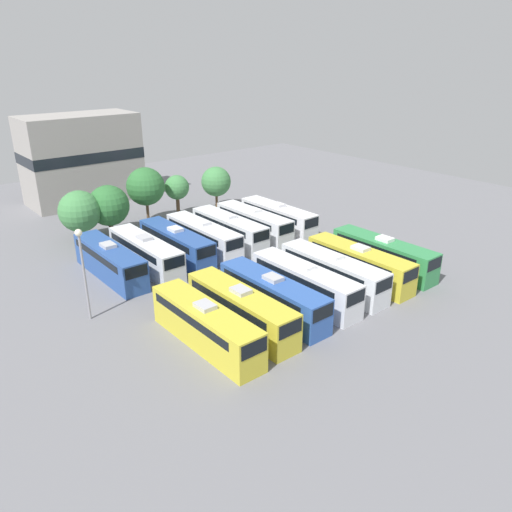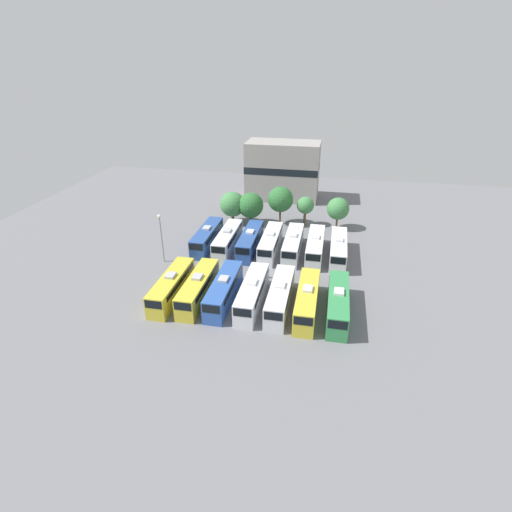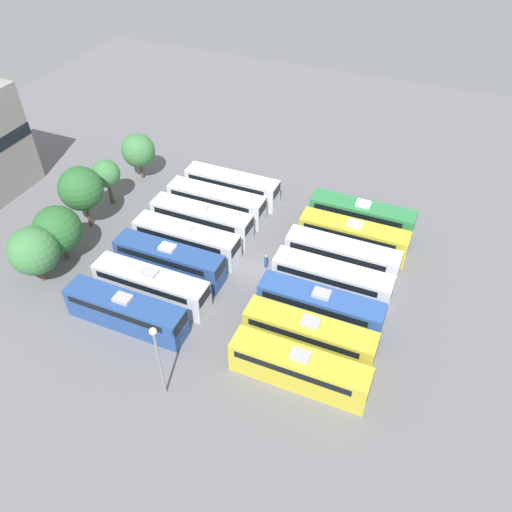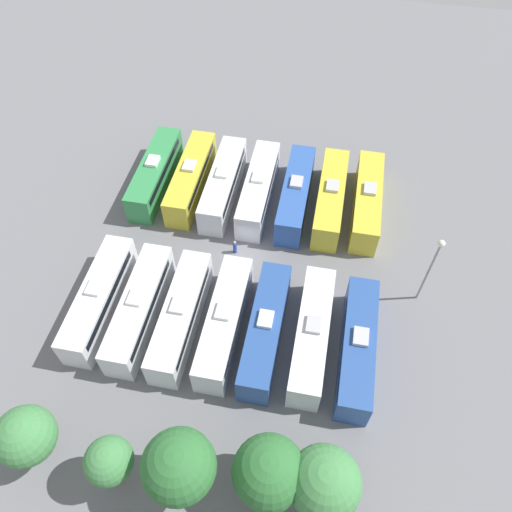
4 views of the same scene
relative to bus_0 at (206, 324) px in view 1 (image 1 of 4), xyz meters
name	(u,v)px [view 1 (image 1 of 4)]	position (x,y,z in m)	size (l,w,h in m)	color
ground_plane	(250,273)	(11.12, 8.35, -1.77)	(112.04, 112.04, 0.00)	slate
bus_0	(206,324)	(0.00, 0.00, 0.00)	(2.60, 11.73, 3.58)	gold
bus_1	(241,308)	(3.69, 0.32, 0.00)	(2.60, 11.73, 3.58)	gold
bus_2	(273,295)	(7.28, 0.45, 0.00)	(2.60, 11.73, 3.58)	#2D56A8
bus_3	(305,283)	(11.18, 0.47, 0.00)	(2.60, 11.73, 3.58)	silver
bus_4	(333,272)	(14.93, 0.46, 0.00)	(2.60, 11.73, 3.58)	silver
bus_5	(359,263)	(18.49, 0.19, 0.00)	(2.60, 11.73, 3.58)	gold
bus_6	(383,254)	(22.43, 0.24, 0.00)	(2.60, 11.73, 3.58)	#338C4C
bus_7	(110,260)	(-0.19, 16.72, 0.00)	(2.60, 11.73, 3.58)	#284C93
bus_8	(145,252)	(3.60, 16.33, 0.00)	(2.60, 11.73, 3.58)	silver
bus_9	(176,243)	(7.47, 16.60, 0.00)	(2.60, 11.73, 3.58)	#284C93
bus_10	(203,236)	(11.00, 16.52, 0.00)	(2.60, 11.73, 3.58)	silver
bus_11	(229,229)	(14.78, 16.66, 0.00)	(2.60, 11.73, 3.58)	silver
bus_12	(254,223)	(18.49, 16.61, 0.00)	(2.60, 11.73, 3.58)	silver
bus_13	(278,217)	(22.26, 16.34, 0.00)	(2.60, 11.73, 3.58)	silver
worker_person	(261,266)	(12.08, 7.72, -1.03)	(0.36, 0.36, 1.62)	navy
light_pole	(82,260)	(-5.34, 9.69, 3.70)	(0.60, 0.60, 8.11)	gray
tree_0	(80,211)	(1.51, 28.10, 2.07)	(4.90, 4.90, 6.31)	brown
tree_1	(109,206)	(5.14, 28.14, 2.07)	(4.98, 4.98, 6.35)	brown
tree_2	(146,187)	(10.81, 29.21, 3.30)	(4.91, 4.91, 7.55)	brown
tree_3	(177,188)	(15.63, 29.55, 2.29)	(3.32, 3.32, 5.78)	brown
tree_4	(216,182)	(21.83, 29.09, 2.24)	(4.22, 4.22, 6.14)	brown
depot_building	(82,158)	(8.99, 45.28, 4.72)	(16.29, 8.26, 12.84)	gray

